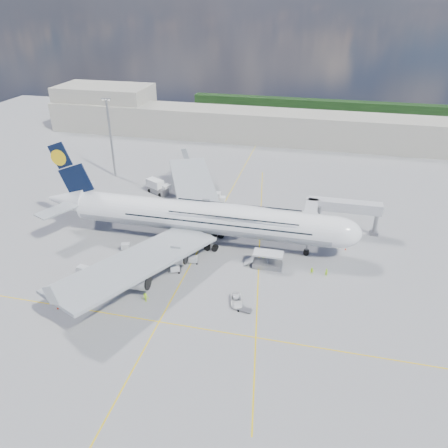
% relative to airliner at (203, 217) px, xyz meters
% --- Properties ---
extents(ground, '(300.00, 300.00, 0.00)m').
position_rel_airliner_xyz_m(ground, '(-0.26, -10.00, -6.87)').
color(ground, gray).
rests_on(ground, ground).
extents(taxi_line_main, '(0.25, 220.00, 0.01)m').
position_rel_airliner_xyz_m(taxi_line_main, '(-0.26, -10.00, -6.86)').
color(taxi_line_main, yellow).
rests_on(taxi_line_main, ground).
extents(taxi_line_cross, '(120.00, 0.25, 0.01)m').
position_rel_airliner_xyz_m(taxi_line_cross, '(-0.26, -30.00, -6.86)').
color(taxi_line_cross, yellow).
rests_on(taxi_line_cross, ground).
extents(taxi_line_diag, '(14.16, 99.06, 0.01)m').
position_rel_airliner_xyz_m(taxi_line_diag, '(13.74, -0.00, -6.86)').
color(taxi_line_diag, yellow).
rests_on(taxi_line_diag, ground).
extents(airliner, '(77.26, 79.15, 23.71)m').
position_rel_airliner_xyz_m(airliner, '(0.00, 0.00, 0.00)').
color(airliner, white).
rests_on(airliner, ground).
extents(jet_bridge, '(18.80, 12.10, 8.50)m').
position_rel_airliner_xyz_m(jet_bridge, '(29.55, 10.94, -0.02)').
color(jet_bridge, '#B7B7BC').
rests_on(jet_bridge, ground).
extents(cargo_loader, '(8.53, 3.20, 3.67)m').
position_rel_airliner_xyz_m(cargo_loader, '(16.56, -7.11, -5.62)').
color(cargo_loader, silver).
rests_on(cargo_loader, ground).
extents(light_mast, '(3.00, 0.70, 25.50)m').
position_rel_airliner_xyz_m(light_mast, '(-40.26, 35.00, 6.34)').
color(light_mast, gray).
rests_on(light_mast, ground).
extents(terminal, '(180.00, 16.00, 12.00)m').
position_rel_airliner_xyz_m(terminal, '(-0.26, 85.00, -0.87)').
color(terminal, '#B2AD9E').
rests_on(terminal, ground).
extents(hangar, '(40.00, 22.00, 18.00)m').
position_rel_airliner_xyz_m(hangar, '(-70.26, 90.00, 2.13)').
color(hangar, '#B2AD9E').
rests_on(hangar, ground).
extents(tree_line, '(160.00, 6.00, 8.00)m').
position_rel_airliner_xyz_m(tree_line, '(39.74, 130.00, -2.87)').
color(tree_line, '#193814').
rests_on(tree_line, ground).
extents(dolly_row_a, '(3.37, 2.11, 2.01)m').
position_rel_airliner_xyz_m(dolly_row_a, '(-21.66, -19.25, -5.79)').
color(dolly_row_a, gray).
rests_on(dolly_row_a, ground).
extents(dolly_row_b, '(3.72, 2.84, 2.09)m').
position_rel_airliner_xyz_m(dolly_row_b, '(-10.44, -20.23, -5.74)').
color(dolly_row_b, gray).
rests_on(dolly_row_b, ground).
extents(dolly_row_c, '(3.05, 2.42, 1.71)m').
position_rel_airliner_xyz_m(dolly_row_c, '(-2.69, -13.76, -5.95)').
color(dolly_row_c, gray).
rests_on(dolly_row_c, ground).
extents(dolly_back, '(2.95, 2.12, 1.68)m').
position_rel_airliner_xyz_m(dolly_back, '(-17.09, -7.65, -5.97)').
color(dolly_back, gray).
rests_on(dolly_back, ground).
extents(dolly_nose_far, '(2.99, 1.97, 0.41)m').
position_rel_airliner_xyz_m(dolly_nose_far, '(14.62, -23.23, -6.55)').
color(dolly_nose_far, gray).
rests_on(dolly_nose_far, ground).
extents(dolly_nose_near, '(2.75, 1.70, 1.64)m').
position_rel_airliner_xyz_m(dolly_nose_near, '(0.10, -9.38, -5.98)').
color(dolly_nose_near, gray).
rests_on(dolly_nose_near, ground).
extents(baggage_tug, '(2.75, 2.04, 1.56)m').
position_rel_airliner_xyz_m(baggage_tug, '(-9.78, -8.51, -6.18)').
color(baggage_tug, white).
rests_on(baggage_tug, ground).
extents(catering_truck_inner, '(5.94, 2.60, 3.47)m').
position_rel_airliner_xyz_m(catering_truck_inner, '(-2.78, 21.92, -5.23)').
color(catering_truck_inner, gray).
rests_on(catering_truck_inner, ground).
extents(catering_truck_outer, '(7.95, 5.64, 4.38)m').
position_rel_airliner_xyz_m(catering_truck_outer, '(-21.47, 25.05, -4.84)').
color(catering_truck_outer, gray).
rests_on(catering_truck_outer, ground).
extents(service_van, '(3.38, 5.14, 1.31)m').
position_rel_airliner_xyz_m(service_van, '(12.55, -21.28, -6.21)').
color(service_van, white).
rests_on(service_van, ground).
extents(crew_nose, '(0.82, 0.75, 1.88)m').
position_rel_airliner_xyz_m(crew_nose, '(29.54, -7.86, -5.93)').
color(crew_nose, '#ACF019').
rests_on(crew_nose, ground).
extents(crew_loader, '(1.00, 0.86, 1.75)m').
position_rel_airliner_xyz_m(crew_loader, '(26.48, -7.97, -5.99)').
color(crew_loader, '#C4FF1A').
rests_on(crew_loader, ground).
extents(crew_wing, '(0.65, 0.99, 1.57)m').
position_rel_airliner_xyz_m(crew_wing, '(-11.93, -15.88, -6.09)').
color(crew_wing, '#DFF319').
rests_on(crew_wing, ground).
extents(crew_van, '(0.91, 0.96, 1.66)m').
position_rel_airliner_xyz_m(crew_van, '(15.31, -4.72, -6.04)').
color(crew_van, '#ADFF1A').
rests_on(crew_van, ground).
extents(crew_tug, '(1.44, 1.04, 2.00)m').
position_rel_airliner_xyz_m(crew_tug, '(-4.95, -24.96, -5.87)').
color(crew_tug, '#9EDA16').
rests_on(crew_tug, ground).
extents(cone_nose, '(0.40, 0.40, 0.51)m').
position_rel_airliner_xyz_m(cone_nose, '(33.76, 4.28, -6.62)').
color(cone_nose, '#FB350D').
rests_on(cone_nose, ground).
extents(cone_wing_left_inner, '(0.49, 0.49, 0.63)m').
position_rel_airliner_xyz_m(cone_wing_left_inner, '(-11.41, 16.57, -6.57)').
color(cone_wing_left_inner, '#FB350D').
rests_on(cone_wing_left_inner, ground).
extents(cone_wing_left_outer, '(0.38, 0.38, 0.49)m').
position_rel_airliner_xyz_m(cone_wing_left_outer, '(-9.31, 21.65, -6.63)').
color(cone_wing_left_outer, '#FB350D').
rests_on(cone_wing_left_outer, ground).
extents(cone_wing_right_inner, '(0.44, 0.44, 0.56)m').
position_rel_airliner_xyz_m(cone_wing_right_inner, '(-15.43, -10.40, -6.60)').
color(cone_wing_right_inner, '#FB350D').
rests_on(cone_wing_right_inner, ground).
extents(cone_wing_right_outer, '(0.45, 0.45, 0.57)m').
position_rel_airliner_xyz_m(cone_wing_right_outer, '(-20.68, -30.97, -6.59)').
color(cone_wing_right_outer, '#FB350D').
rests_on(cone_wing_right_outer, ground).
extents(cone_tail, '(0.49, 0.49, 0.62)m').
position_rel_airliner_xyz_m(cone_tail, '(-34.76, 5.84, -6.57)').
color(cone_tail, '#FB350D').
rests_on(cone_tail, ground).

